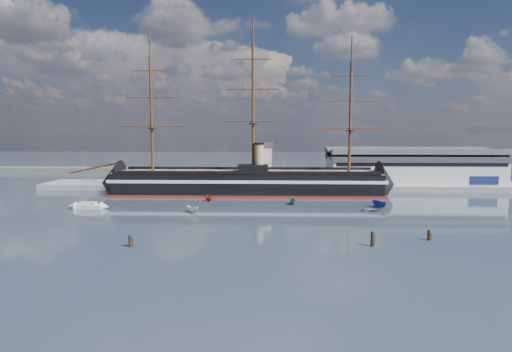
{
  "coord_description": "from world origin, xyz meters",
  "views": [
    {
      "loc": [
        5.15,
        -82.63,
        21.65
      ],
      "look_at": [
        0.69,
        35.0,
        9.0
      ],
      "focal_mm": 30.0,
      "sensor_mm": 36.0,
      "label": 1
    }
  ],
  "objects": [
    {
      "name": "piling_far_right",
      "position": [
        36.14,
        1.1,
        0.0
      ],
      "size": [
        0.64,
        0.64,
        2.77
      ],
      "primitive_type": "cylinder",
      "color": "black",
      "rests_on": "ground"
    },
    {
      "name": "warship",
      "position": [
        -4.98,
        60.0,
        4.04
      ],
      "size": [
        112.91,
        16.62,
        53.94
      ],
      "rotation": [
        0.0,
        0.0,
        0.0
      ],
      "color": "black",
      "rests_on": "ground"
    },
    {
      "name": "quay_tower",
      "position": [
        3.0,
        73.0,
        9.75
      ],
      "size": [
        5.0,
        5.0,
        15.0
      ],
      "color": "silver",
      "rests_on": "ground"
    },
    {
      "name": "piling_near_right",
      "position": [
        23.93,
        -3.74,
        0.0
      ],
      "size": [
        0.64,
        0.64,
        3.56
      ],
      "primitive_type": "cylinder",
      "color": "black",
      "rests_on": "ground"
    },
    {
      "name": "motorboat_a",
      "position": [
        -15.63,
        27.27,
        0.0
      ],
      "size": [
        6.19,
        5.42,
        2.43
      ],
      "primitive_type": "imported",
      "rotation": [
        0.0,
        0.0,
        0.64
      ],
      "color": "beige",
      "rests_on": "ground"
    },
    {
      "name": "ground",
      "position": [
        0.0,
        40.0,
        0.0
      ],
      "size": [
        600.0,
        600.0,
        0.0
      ],
      "primitive_type": "plane",
      "color": "#293444",
      "rests_on": "ground"
    },
    {
      "name": "motorboat_c",
      "position": [
        11.18,
        41.04,
        0.0
      ],
      "size": [
        5.28,
        2.3,
        2.06
      ],
      "primitive_type": "imported",
      "rotation": [
        0.0,
        0.0,
        0.08
      ],
      "color": "#256540",
      "rests_on": "ground"
    },
    {
      "name": "warehouse",
      "position": [
        58.0,
        80.0,
        7.98
      ],
      "size": [
        63.0,
        21.0,
        11.6
      ],
      "color": "#B7BABC",
      "rests_on": "ground"
    },
    {
      "name": "motorboat_e",
      "position": [
        31.72,
        30.92,
        0.0
      ],
      "size": [
        2.3,
        3.11,
        1.35
      ],
      "primitive_type": "imported",
      "rotation": [
        0.0,
        0.0,
        1.12
      ],
      "color": "gray",
      "rests_on": "ground"
    },
    {
      "name": "motorboat_d",
      "position": [
        -14.46,
        46.73,
        0.0
      ],
      "size": [
        6.8,
        5.97,
        2.34
      ],
      "primitive_type": "imported",
      "rotation": [
        0.0,
        0.0,
        0.62
      ],
      "color": "maroon",
      "rests_on": "ground"
    },
    {
      "name": "sailboat",
      "position": [
        -45.79,
        32.26,
        0.87
      ],
      "size": [
        8.77,
        3.33,
        13.71
      ],
      "rotation": [
        0.0,
        0.0,
        -0.1
      ],
      "color": "beige",
      "rests_on": "ground"
    },
    {
      "name": "piling_near_left",
      "position": [
        -21.28,
        -5.69,
        0.0
      ],
      "size": [
        0.64,
        0.64,
        2.91
      ],
      "primitive_type": "cylinder",
      "color": "black",
      "rests_on": "ground"
    },
    {
      "name": "motorboat_f",
      "position": [
        35.33,
        36.92,
        0.0
      ],
      "size": [
        6.58,
        4.86,
        2.49
      ],
      "primitive_type": "imported",
      "rotation": [
        0.0,
        0.0,
        0.47
      ],
      "color": "navy",
      "rests_on": "ground"
    },
    {
      "name": "quay",
      "position": [
        10.0,
        76.0,
        0.0
      ],
      "size": [
        180.0,
        18.0,
        2.0
      ],
      "primitive_type": "cube",
      "color": "slate",
      "rests_on": "ground"
    }
  ]
}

